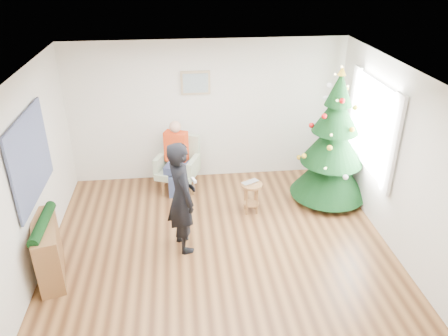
{
  "coord_description": "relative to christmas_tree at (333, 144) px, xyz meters",
  "views": [
    {
      "loc": [
        -0.52,
        -5.04,
        4.0
      ],
      "look_at": [
        0.1,
        0.6,
        1.1
      ],
      "focal_mm": 35.0,
      "sensor_mm": 36.0,
      "label": 1
    }
  ],
  "objects": [
    {
      "name": "floor",
      "position": [
        -2.01,
        -1.36,
        -1.06
      ],
      "size": [
        5.0,
        5.0,
        0.0
      ],
      "primitive_type": "plane",
      "color": "brown",
      "rests_on": "ground"
    },
    {
      "name": "ceiling",
      "position": [
        -2.01,
        -1.36,
        1.54
      ],
      "size": [
        5.0,
        5.0,
        0.0
      ],
      "primitive_type": "plane",
      "rotation": [
        3.14,
        0.0,
        0.0
      ],
      "color": "white",
      "rests_on": "wall_back"
    },
    {
      "name": "wall_back",
      "position": [
        -2.01,
        1.14,
        0.24
      ],
      "size": [
        5.0,
        0.0,
        5.0
      ],
      "primitive_type": "plane",
      "rotation": [
        1.57,
        0.0,
        0.0
      ],
      "color": "silver",
      "rests_on": "floor"
    },
    {
      "name": "wall_front",
      "position": [
        -2.01,
        -3.86,
        0.24
      ],
      "size": [
        5.0,
        0.0,
        5.0
      ],
      "primitive_type": "plane",
      "rotation": [
        -1.57,
        0.0,
        0.0
      ],
      "color": "silver",
      "rests_on": "floor"
    },
    {
      "name": "wall_left",
      "position": [
        -4.51,
        -1.36,
        0.24
      ],
      "size": [
        0.0,
        5.0,
        5.0
      ],
      "primitive_type": "plane",
      "rotation": [
        1.57,
        0.0,
        1.57
      ],
      "color": "silver",
      "rests_on": "floor"
    },
    {
      "name": "wall_right",
      "position": [
        0.49,
        -1.36,
        0.24
      ],
      "size": [
        0.0,
        5.0,
        5.0
      ],
      "primitive_type": "plane",
      "rotation": [
        1.57,
        0.0,
        -1.57
      ],
      "color": "silver",
      "rests_on": "floor"
    },
    {
      "name": "window_panel",
      "position": [
        0.46,
        -0.36,
        0.44
      ],
      "size": [
        0.04,
        1.3,
        1.4
      ],
      "primitive_type": "cube",
      "color": "white",
      "rests_on": "wall_right"
    },
    {
      "name": "curtains",
      "position": [
        0.43,
        -0.36,
        0.44
      ],
      "size": [
        0.05,
        1.75,
        1.5
      ],
      "color": "white",
      "rests_on": "wall_right"
    },
    {
      "name": "christmas_tree",
      "position": [
        0.0,
        0.0,
        0.0
      ],
      "size": [
        1.3,
        1.3,
        2.36
      ],
      "rotation": [
        0.0,
        0.0,
        -0.25
      ],
      "color": "#3F2816",
      "rests_on": "floor"
    },
    {
      "name": "stool",
      "position": [
        -1.4,
        -0.27,
        -0.79
      ],
      "size": [
        0.35,
        0.35,
        0.53
      ],
      "rotation": [
        0.0,
        0.0,
        0.15
      ],
      "color": "brown",
      "rests_on": "floor"
    },
    {
      "name": "laptop",
      "position": [
        -1.4,
        -0.27,
        -0.52
      ],
      "size": [
        0.34,
        0.3,
        0.02
      ],
      "primitive_type": "imported",
      "rotation": [
        0.0,
        0.0,
        0.49
      ],
      "color": "silver",
      "rests_on": "stool"
    },
    {
      "name": "armchair",
      "position": [
        -2.58,
        0.7,
        -0.7
      ],
      "size": [
        0.87,
        0.85,
        0.98
      ],
      "rotation": [
        0.0,
        0.0,
        -0.37
      ],
      "color": "#9DAE8C",
      "rests_on": "floor"
    },
    {
      "name": "seated_person",
      "position": [
        -2.6,
        0.65,
        -0.41
      ],
      "size": [
        0.5,
        0.64,
        1.28
      ],
      "rotation": [
        0.0,
        0.0,
        -0.37
      ],
      "color": "navy",
      "rests_on": "armchair"
    },
    {
      "name": "standing_man",
      "position": [
        -2.55,
        -1.1,
        -0.22
      ],
      "size": [
        0.57,
        0.71,
        1.68
      ],
      "primitive_type": "imported",
      "rotation": [
        0.0,
        0.0,
        1.88
      ],
      "color": "black",
      "rests_on": "floor"
    },
    {
      "name": "game_controller",
      "position": [
        -2.37,
        -1.13,
        0.06
      ],
      "size": [
        0.07,
        0.13,
        0.04
      ],
      "primitive_type": "cube",
      "rotation": [
        0.0,
        0.0,
        0.31
      ],
      "color": "white",
      "rests_on": "standing_man"
    },
    {
      "name": "console",
      "position": [
        -4.34,
        -1.53,
        -0.66
      ],
      "size": [
        0.54,
        1.04,
        0.8
      ],
      "primitive_type": "cube",
      "rotation": [
        0.0,
        0.0,
        0.26
      ],
      "color": "brown",
      "rests_on": "floor"
    },
    {
      "name": "garland",
      "position": [
        -4.34,
        -1.53,
        -0.24
      ],
      "size": [
        0.14,
        0.9,
        0.14
      ],
      "primitive_type": "cylinder",
      "rotation": [
        1.57,
        0.0,
        0.0
      ],
      "color": "black",
      "rests_on": "console"
    },
    {
      "name": "tapestry",
      "position": [
        -4.47,
        -1.06,
        0.49
      ],
      "size": [
        0.03,
        1.5,
        1.15
      ],
      "primitive_type": "cube",
      "color": "black",
      "rests_on": "wall_left"
    },
    {
      "name": "framed_picture",
      "position": [
        -2.21,
        1.1,
        0.79
      ],
      "size": [
        0.52,
        0.05,
        0.42
      ],
      "color": "tan",
      "rests_on": "wall_back"
    }
  ]
}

